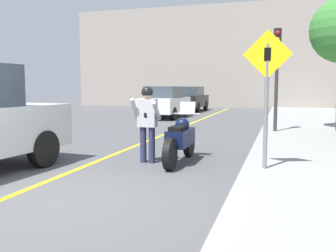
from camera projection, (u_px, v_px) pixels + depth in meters
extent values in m
plane|color=#4C4C4F|center=(45.00, 200.00, 5.50)|extent=(80.00, 80.00, 0.00)
cube|color=yellow|center=(147.00, 141.00, 11.39)|extent=(0.12, 36.00, 0.01)
cube|color=gray|center=(240.00, 56.00, 29.82)|extent=(28.00, 1.20, 8.19)
cylinder|color=black|center=(170.00, 154.00, 7.40)|extent=(0.14, 0.65, 0.65)
cylinder|color=black|center=(189.00, 143.00, 8.93)|extent=(0.14, 0.65, 0.65)
cube|color=#0C1433|center=(180.00, 137.00, 8.14)|extent=(0.40, 1.10, 0.36)
sphere|color=#0C1433|center=(182.00, 125.00, 8.26)|extent=(0.32, 0.32, 0.32)
cube|color=black|center=(177.00, 129.00, 7.88)|extent=(0.28, 0.48, 0.10)
cylinder|color=silver|center=(187.00, 114.00, 8.61)|extent=(0.62, 0.03, 0.03)
cube|color=silver|center=(187.00, 108.00, 8.67)|extent=(0.36, 0.12, 0.31)
cylinder|color=#282D4C|center=(143.00, 145.00, 8.19)|extent=(0.14, 0.14, 0.79)
cylinder|color=#282D4C|center=(152.00, 145.00, 8.13)|extent=(0.14, 0.14, 0.79)
cube|color=#B7B7BC|center=(147.00, 113.00, 8.09)|extent=(0.40, 0.22, 0.60)
cylinder|color=#B7B7BC|center=(135.00, 109.00, 8.06)|extent=(0.09, 0.37, 0.47)
cylinder|color=#B7B7BC|center=(156.00, 111.00, 7.90)|extent=(0.09, 0.43, 0.43)
sphere|color=tan|center=(147.00, 94.00, 8.05)|extent=(0.22, 0.22, 0.22)
sphere|color=black|center=(147.00, 92.00, 8.04)|extent=(0.26, 0.26, 0.26)
cube|color=black|center=(145.00, 115.00, 7.81)|extent=(0.06, 0.05, 0.11)
cylinder|color=black|center=(44.00, 149.00, 7.71)|extent=(0.29, 0.78, 0.76)
cylinder|color=slate|center=(266.00, 107.00, 7.04)|extent=(0.08, 0.08, 2.35)
cube|color=yellow|center=(268.00, 54.00, 6.91)|extent=(0.91, 0.02, 0.91)
cube|color=black|center=(268.00, 54.00, 6.90)|extent=(0.12, 0.01, 0.24)
cylinder|color=#2D2D30|center=(276.00, 80.00, 13.04)|extent=(0.12, 0.12, 3.55)
cube|color=black|center=(278.00, 40.00, 12.87)|extent=(0.26, 0.22, 0.76)
sphere|color=red|center=(278.00, 33.00, 12.73)|extent=(0.14, 0.14, 0.14)
sphere|color=gold|center=(278.00, 39.00, 12.76)|extent=(0.14, 0.14, 0.14)
sphere|color=green|center=(277.00, 46.00, 12.78)|extent=(0.14, 0.14, 0.14)
cylinder|color=black|center=(158.00, 110.00, 21.61)|extent=(0.22, 0.64, 0.64)
cylinder|color=black|center=(186.00, 111.00, 21.13)|extent=(0.22, 0.64, 0.64)
cylinder|color=black|center=(142.00, 113.00, 19.13)|extent=(0.22, 0.64, 0.64)
cylinder|color=black|center=(173.00, 114.00, 18.65)|extent=(0.22, 0.64, 0.64)
cube|color=white|center=(165.00, 105.00, 20.09)|extent=(1.80, 4.20, 0.76)
cube|color=#38424C|center=(164.00, 92.00, 19.86)|extent=(1.58, 2.18, 0.60)
cylinder|color=black|center=(183.00, 105.00, 27.22)|extent=(0.22, 0.64, 0.64)
cylinder|color=black|center=(206.00, 106.00, 26.75)|extent=(0.22, 0.64, 0.64)
cylinder|color=black|center=(173.00, 107.00, 24.75)|extent=(0.22, 0.64, 0.64)
cylinder|color=black|center=(198.00, 108.00, 24.27)|extent=(0.22, 0.64, 0.64)
cube|color=black|center=(190.00, 101.00, 25.71)|extent=(1.80, 4.20, 0.76)
cube|color=#38424C|center=(190.00, 91.00, 25.48)|extent=(1.58, 2.18, 0.60)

